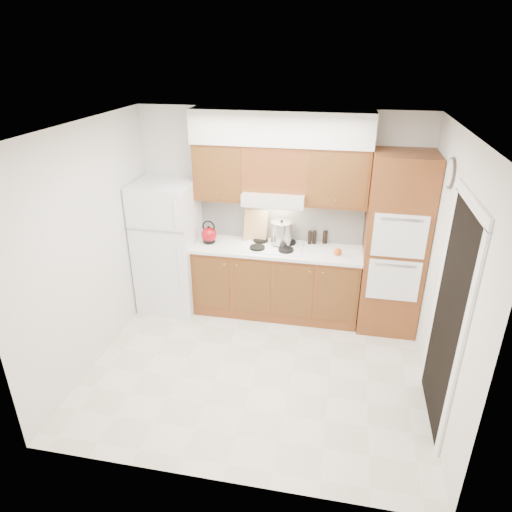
{
  "coord_description": "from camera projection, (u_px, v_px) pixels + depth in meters",
  "views": [
    {
      "loc": [
        0.78,
        -4.02,
        3.26
      ],
      "look_at": [
        -0.1,
        0.45,
        1.15
      ],
      "focal_mm": 32.0,
      "sensor_mm": 36.0,
      "label": 1
    }
  ],
  "objects": [
    {
      "name": "countertop",
      "position": [
        277.0,
        249.0,
        5.75
      ],
      "size": [
        2.13,
        0.62,
        0.04
      ],
      "primitive_type": "cube",
      "color": "white",
      "rests_on": "base_cabinets"
    },
    {
      "name": "base_cabinets",
      "position": [
        276.0,
        282.0,
        5.96
      ],
      "size": [
        2.11,
        0.6,
        0.9
      ],
      "primitive_type": "cube",
      "color": "brown",
      "rests_on": "floor"
    },
    {
      "name": "fridge",
      "position": [
        169.0,
        246.0,
        5.99
      ],
      "size": [
        0.75,
        0.72,
        1.72
      ],
      "primitive_type": "cube",
      "color": "white",
      "rests_on": "floor"
    },
    {
      "name": "upper_cab_right",
      "position": [
        338.0,
        177.0,
        5.37
      ],
      "size": [
        0.73,
        0.33,
        0.7
      ],
      "primitive_type": "cube",
      "color": "brown",
      "rests_on": "wall_back"
    },
    {
      "name": "upper_cab_left",
      "position": [
        221.0,
        171.0,
        5.62
      ],
      "size": [
        0.63,
        0.33,
        0.7
      ],
      "primitive_type": "cube",
      "color": "brown",
      "rests_on": "wall_back"
    },
    {
      "name": "wall_right",
      "position": [
        447.0,
        278.0,
        4.22
      ],
      "size": [
        0.02,
        3.0,
        2.6
      ],
      "primitive_type": "cube",
      "color": "silver",
      "rests_on": "floor"
    },
    {
      "name": "backsplash",
      "position": [
        281.0,
        219.0,
        5.89
      ],
      "size": [
        2.11,
        0.03,
        0.56
      ],
      "primitive_type": "cube",
      "color": "white",
      "rests_on": "countertop"
    },
    {
      "name": "soffit",
      "position": [
        281.0,
        127.0,
        5.25
      ],
      "size": [
        2.13,
        0.36,
        0.4
      ],
      "primitive_type": "cube",
      "color": "silver",
      "rests_on": "wall_back"
    },
    {
      "name": "orange_far",
      "position": [
        337.0,
        252.0,
        5.53
      ],
      "size": [
        0.11,
        0.11,
        0.08
      ],
      "primitive_type": "sphere",
      "rotation": [
        0.0,
        0.0,
        -0.29
      ],
      "color": "orange",
      "rests_on": "countertop"
    },
    {
      "name": "wall_clock",
      "position": [
        451.0,
        173.0,
        4.36
      ],
      "size": [
        0.02,
        0.3,
        0.3
      ],
      "primitive_type": "cylinder",
      "rotation": [
        0.0,
        1.57,
        0.0
      ],
      "color": "#3F3833",
      "rests_on": "wall_right"
    },
    {
      "name": "condiment_a",
      "position": [
        310.0,
        237.0,
        5.82
      ],
      "size": [
        0.06,
        0.06,
        0.18
      ],
      "primitive_type": "cylinder",
      "rotation": [
        0.0,
        0.0,
        -0.26
      ],
      "color": "black",
      "rests_on": "countertop"
    },
    {
      "name": "stock_pot",
      "position": [
        281.0,
        233.0,
        5.76
      ],
      "size": [
        0.33,
        0.33,
        0.27
      ],
      "primitive_type": "cylinder",
      "rotation": [
        0.0,
        0.0,
        0.35
      ],
      "color": "#AAA9AE",
      "rests_on": "cooktop"
    },
    {
      "name": "condiment_b",
      "position": [
        314.0,
        237.0,
        5.84
      ],
      "size": [
        0.05,
        0.05,
        0.17
      ],
      "primitive_type": "cylinder",
      "rotation": [
        0.0,
        0.0,
        -0.02
      ],
      "color": "black",
      "rests_on": "countertop"
    },
    {
      "name": "doorway",
      "position": [
        448.0,
        321.0,
        4.02
      ],
      "size": [
        0.02,
        0.9,
        2.1
      ],
      "primitive_type": "cube",
      "color": "black",
      "rests_on": "floor"
    },
    {
      "name": "oven_cabinet",
      "position": [
        394.0,
        245.0,
        5.42
      ],
      "size": [
        0.7,
        0.65,
        2.2
      ],
      "primitive_type": "cube",
      "color": "brown",
      "rests_on": "floor"
    },
    {
      "name": "wall_left",
      "position": [
        91.0,
        248.0,
        4.86
      ],
      "size": [
        0.02,
        3.0,
        2.6
      ],
      "primitive_type": "cube",
      "color": "silver",
      "rests_on": "floor"
    },
    {
      "name": "cutting_board",
      "position": [
        255.0,
        226.0,
        5.88
      ],
      "size": [
        0.31,
        0.12,
        0.4
      ],
      "primitive_type": "cube",
      "rotation": [
        -0.21,
        0.0,
        -0.07
      ],
      "color": "tan",
      "rests_on": "countertop"
    },
    {
      "name": "floor",
      "position": [
        257.0,
        367.0,
        5.09
      ],
      "size": [
        3.6,
        3.6,
        0.0
      ],
      "primitive_type": "plane",
      "color": "beige",
      "rests_on": "ground"
    },
    {
      "name": "orange_near",
      "position": [
        338.0,
        251.0,
        5.56
      ],
      "size": [
        0.08,
        0.08,
        0.07
      ],
      "primitive_type": "sphere",
      "rotation": [
        0.0,
        0.0,
        0.03
      ],
      "color": "orange",
      "rests_on": "countertop"
    },
    {
      "name": "cooktop",
      "position": [
        273.0,
        246.0,
        5.77
      ],
      "size": [
        0.74,
        0.5,
        0.01
      ],
      "primitive_type": "cube",
      "color": "white",
      "rests_on": "countertop"
    },
    {
      "name": "upper_cab_over_hood",
      "position": [
        276.0,
        168.0,
        5.47
      ],
      "size": [
        0.75,
        0.33,
        0.55
      ],
      "primitive_type": "cube",
      "color": "brown",
      "rests_on": "range_hood"
    },
    {
      "name": "ceiling",
      "position": [
        257.0,
        128.0,
        3.99
      ],
      "size": [
        3.6,
        3.6,
        0.0
      ],
      "primitive_type": "plane",
      "color": "white",
      "rests_on": "wall_back"
    },
    {
      "name": "wall_back",
      "position": [
        279.0,
        212.0,
        5.87
      ],
      "size": [
        3.6,
        0.02,
        2.6
      ],
      "primitive_type": "cube",
      "color": "silver",
      "rests_on": "floor"
    },
    {
      "name": "kettle",
      "position": [
        209.0,
        235.0,
        5.85
      ],
      "size": [
        0.22,
        0.22,
        0.2
      ],
      "primitive_type": "sphere",
      "rotation": [
        0.0,
        0.0,
        -0.14
      ],
      "color": "maroon",
      "rests_on": "countertop"
    },
    {
      "name": "condiment_c",
      "position": [
        325.0,
        237.0,
        5.84
      ],
      "size": [
        0.07,
        0.07,
        0.17
      ],
      "primitive_type": "cylinder",
      "rotation": [
        0.0,
        0.0,
        -0.24
      ],
      "color": "black",
      "rests_on": "countertop"
    },
    {
      "name": "range_hood",
      "position": [
        275.0,
        197.0,
        5.56
      ],
      "size": [
        0.75,
        0.45,
        0.15
      ],
      "primitive_type": "cube",
      "color": "silver",
      "rests_on": "wall_back"
    }
  ]
}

